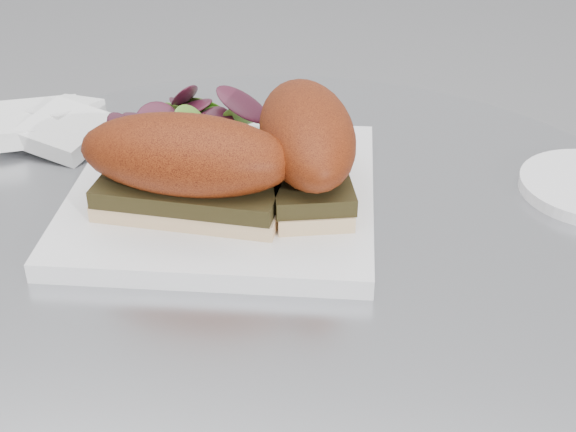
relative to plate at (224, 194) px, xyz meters
name	(u,v)px	position (x,y,z in m)	size (l,w,h in m)	color
plate	(224,194)	(0.00, 0.00, 0.00)	(0.25, 0.25, 0.02)	white
sandwich_left	(187,165)	(-0.02, -0.05, 0.05)	(0.17, 0.08, 0.08)	beige
sandwich_right	(307,142)	(0.07, 0.01, 0.05)	(0.12, 0.18, 0.08)	beige
salad	(184,116)	(-0.05, 0.07, 0.03)	(0.11, 0.11, 0.05)	#639A32
napkin	(51,132)	(-0.19, 0.08, 0.00)	(0.12, 0.12, 0.02)	white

